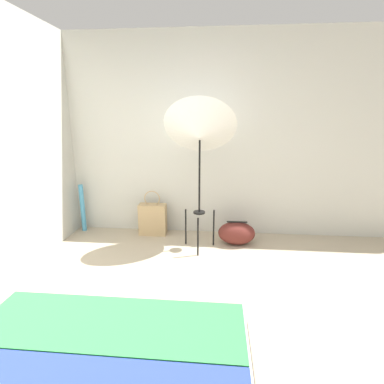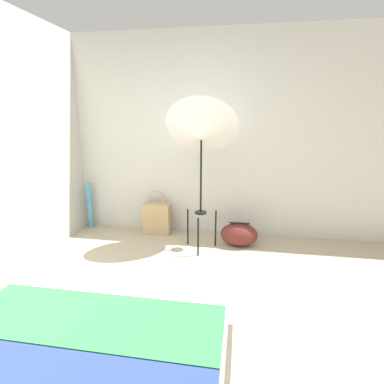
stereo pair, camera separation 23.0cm
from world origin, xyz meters
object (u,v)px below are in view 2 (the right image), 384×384
at_px(tote_bag, 157,218).
at_px(paper_roll, 90,206).
at_px(photo_umbrella, 201,133).
at_px(duffel_bag, 239,234).

height_order(tote_bag, paper_roll, paper_roll).
bearing_deg(photo_umbrella, paper_roll, 165.60).
xyz_separation_m(photo_umbrella, duffel_bag, (0.46, 0.16, -1.25)).
height_order(duffel_bag, paper_roll, paper_roll).
relative_size(tote_bag, duffel_bag, 1.33).
relative_size(duffel_bag, paper_roll, 0.70).
height_order(photo_umbrella, tote_bag, photo_umbrella).
bearing_deg(paper_roll, photo_umbrella, -14.40).
xyz_separation_m(tote_bag, duffel_bag, (1.11, -0.22, -0.07)).
distance_m(duffel_bag, paper_roll, 2.13).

